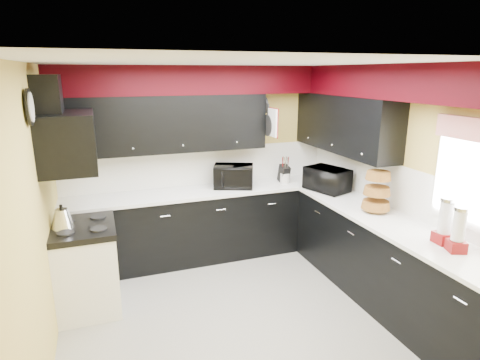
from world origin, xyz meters
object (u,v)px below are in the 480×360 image
Objects in this scene: toaster_oven at (234,176)px; kettle at (62,218)px; utensil_crock at (285,178)px; knife_block at (284,174)px; microwave at (327,179)px.

toaster_oven is 2.35× the size of kettle.
utensil_crock is 0.06m from knife_block.
kettle is (-2.78, -0.73, -0.04)m from knife_block.
toaster_oven is 2.10× the size of knife_block.
microwave reaches higher than knife_block.
microwave is 0.65m from knife_block.
microwave is at bearing 3.34° from kettle.
knife_block is 1.12× the size of kettle.
knife_block is 2.87m from kettle.
toaster_oven is 0.95× the size of microwave.
knife_block is at bearing 14.49° from microwave.
utensil_crock is at bearing 13.92° from kettle.
toaster_oven is 2.18m from kettle.
kettle is at bearing -165.85° from knife_block.
knife_block is (-0.35, 0.54, -0.03)m from microwave.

